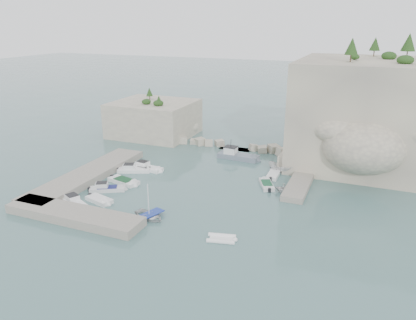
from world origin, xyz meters
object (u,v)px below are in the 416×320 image
at_px(tender_east_d, 281,172).
at_px(work_boat, 238,159).
at_px(rowboat, 149,218).
at_px(motorboat_c, 124,183).
at_px(tender_east_b, 267,186).
at_px(tender_east_c, 274,176).
at_px(inflatable_dinghy, 221,240).
at_px(motorboat_a, 147,170).
at_px(motorboat_b, 134,172).
at_px(motorboat_f, 75,206).
at_px(motorboat_d, 108,191).
at_px(motorboat_e, 99,202).
at_px(tender_east_a, 284,193).

distance_m(tender_east_d, work_boat, 9.16).
bearing_deg(rowboat, motorboat_c, 66.06).
bearing_deg(tender_east_d, work_boat, 82.62).
relative_size(tender_east_b, tender_east_c, 0.95).
height_order(rowboat, tender_east_d, tender_east_d).
xyz_separation_m(motorboat_c, work_boat, (12.31, 16.92, 0.00)).
relative_size(inflatable_dinghy, tender_east_b, 0.72).
relative_size(motorboat_a, work_boat, 0.77).
height_order(motorboat_b, motorboat_f, same).
relative_size(motorboat_d, tender_east_d, 1.21).
bearing_deg(tender_east_c, motorboat_f, 131.26).
xyz_separation_m(motorboat_b, motorboat_e, (1.82, -11.48, 0.00)).
xyz_separation_m(motorboat_b, tender_east_d, (21.77, 8.58, 0.00)).
height_order(motorboat_d, motorboat_f, same).
height_order(rowboat, work_boat, work_boat).
bearing_deg(motorboat_a, tender_east_a, 5.99).
distance_m(motorboat_a, tender_east_b, 19.71).
bearing_deg(inflatable_dinghy, tender_east_a, 63.97).
height_order(tender_east_a, tender_east_d, tender_east_d).
distance_m(motorboat_d, tender_east_a, 24.96).
distance_m(motorboat_e, work_boat, 26.46).
xyz_separation_m(motorboat_d, motorboat_e, (1.15, -3.43, 0.00)).
distance_m(motorboat_f, tender_east_a, 28.33).
xyz_separation_m(motorboat_b, inflatable_dinghy, (20.38, -14.64, 0.00)).
bearing_deg(tender_east_a, motorboat_f, 125.65).
relative_size(motorboat_a, tender_east_a, 2.11).
relative_size(motorboat_b, motorboat_c, 1.03).
bearing_deg(motorboat_e, tender_east_d, 60.75).
bearing_deg(motorboat_d, inflatable_dinghy, -47.08).
xyz_separation_m(motorboat_a, motorboat_c, (-0.30, -6.24, 0.00)).
relative_size(motorboat_a, motorboat_f, 1.03).
height_order(motorboat_a, motorboat_f, same).
bearing_deg(tender_east_c, tender_east_d, -22.17).
distance_m(motorboat_f, tender_east_b, 26.65).
distance_m(rowboat, tender_east_a, 19.47).
bearing_deg(motorboat_d, motorboat_e, -100.08).
distance_m(motorboat_c, tender_east_d, 24.52).
distance_m(motorboat_c, motorboat_f, 9.20).
distance_m(rowboat, tender_east_c, 22.44).
bearing_deg(motorboat_f, motorboat_b, 114.81).
bearing_deg(motorboat_a, motorboat_c, -84.72).
relative_size(motorboat_d, work_boat, 0.69).
height_order(tender_east_a, tender_east_c, tender_east_a).
bearing_deg(tender_east_b, work_boat, 12.16).
height_order(motorboat_c, rowboat, rowboat).
relative_size(motorboat_b, tender_east_d, 1.26).
distance_m(motorboat_e, tender_east_a, 25.37).
xyz_separation_m(motorboat_e, work_boat, (11.59, 23.79, 0.00)).
height_order(tender_east_b, tender_east_c, same).
xyz_separation_m(motorboat_e, tender_east_b, (19.29, 13.62, 0.00)).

